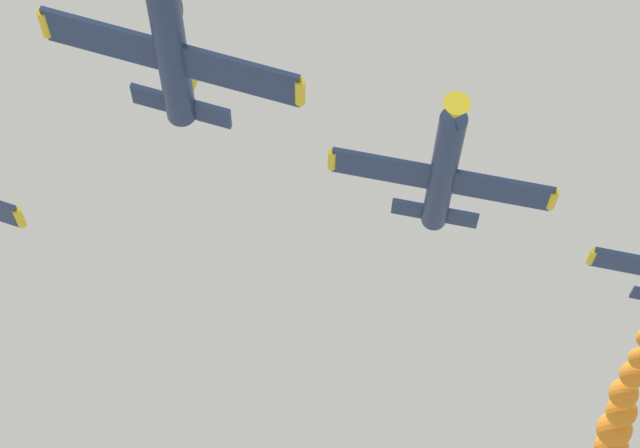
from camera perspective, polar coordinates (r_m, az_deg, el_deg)
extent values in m
cylinder|color=navy|center=(46.53, -6.27, 7.34)|extent=(1.37, 9.00, 1.37)
cube|color=navy|center=(46.82, -6.27, 6.98)|extent=(8.86, 1.90, 2.84)
cylinder|color=yellow|center=(45.89, -0.84, 5.58)|extent=(0.45, 1.40, 0.45)
cylinder|color=yellow|center=(48.16, -11.47, 8.26)|extent=(0.45, 1.40, 0.45)
cube|color=navy|center=(49.96, -5.84, 4.94)|extent=(3.69, 1.20, 1.27)
cube|color=yellow|center=(50.47, -5.49, 5.75)|extent=(0.60, 1.10, 1.57)
ellipsoid|color=black|center=(45.27, -6.27, 9.06)|extent=(0.97, 2.20, 0.90)
cylinder|color=navy|center=(55.79, 5.18, 2.16)|extent=(1.29, 9.00, 1.29)
cone|color=yellow|center=(51.33, 5.70, 4.74)|extent=(1.23, 1.20, 1.23)
cube|color=navy|center=(56.10, 5.13, 1.89)|extent=(9.06, 1.90, 1.98)
cylinder|color=yellow|center=(56.33, 9.73, 1.02)|extent=(0.42, 1.40, 0.42)
cylinder|color=yellow|center=(56.25, 0.51, 2.73)|extent=(0.42, 1.40, 0.42)
cube|color=navy|center=(59.39, 4.83, 0.45)|extent=(3.76, 1.20, 0.92)
cube|color=yellow|center=(59.88, 4.97, 1.18)|extent=(0.45, 1.10, 1.60)
ellipsoid|color=black|center=(54.44, 5.44, 3.47)|extent=(0.92, 2.20, 0.84)
cylinder|color=yellow|center=(57.23, -12.50, 0.28)|extent=(0.46, 1.40, 0.46)
cylinder|color=yellow|center=(67.33, 11.33, -1.33)|extent=(0.43, 1.40, 0.43)
sphere|color=orange|center=(78.24, 13.23, -5.50)|extent=(1.24, 1.24, 1.24)
sphere|color=orange|center=(80.28, 13.00, -6.16)|extent=(1.59, 1.59, 1.59)
sphere|color=orange|center=(82.21, 12.62, -6.94)|extent=(1.79, 1.79, 1.79)
sphere|color=orange|center=(84.25, 12.53, -7.67)|extent=(1.92, 1.92, 1.92)
sphere|color=orange|center=(86.23, 12.24, -8.40)|extent=(2.24, 2.24, 2.24)
sphere|color=orange|center=(88.25, 12.12, -9.14)|extent=(2.21, 2.21, 2.21)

